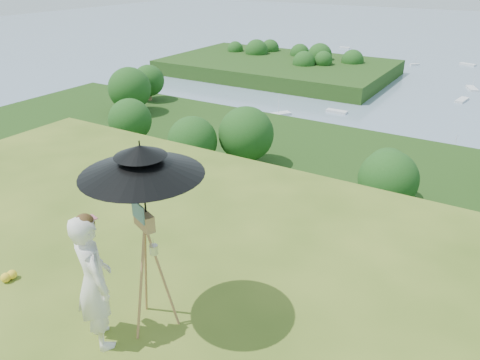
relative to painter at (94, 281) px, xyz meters
The scene contains 10 objects.
forest_slope 44.93m from the painter, 90.29° to the left, with size 140.00×56.00×22.00m, color #1B3D10.
shoreline_tier 82.30m from the painter, 90.13° to the left, with size 170.00×28.00×8.00m, color slate.
peninsula 173.59m from the painter, 116.08° to the left, with size 90.00×60.00×12.00m, color #1B3D10, non-canonical shape.
slope_trees 37.14m from the painter, 90.29° to the left, with size 110.00×50.00×6.00m, color #1B4414, non-canonical shape.
harbor_town 79.60m from the painter, 90.13° to the left, with size 110.00×22.00×5.00m, color beige, non-canonical shape.
moored_boats 163.77m from the painter, 94.54° to the left, with size 140.00×140.00×0.70m, color silver, non-canonical shape.
painter is the anchor object (origin of this frame).
field_easel 0.61m from the painter, 56.90° to the left, with size 0.63×0.63×1.67m, color #A16543, non-canonical shape.
sun_umbrella 1.22m from the painter, 57.43° to the left, with size 1.31×1.31×0.97m, color black, non-canonical shape.
painter_cap 0.78m from the painter, ahead, with size 0.20×0.24×0.10m, color #CA6E7E, non-canonical shape.
Camera 1 is at (3.68, -1.31, 3.97)m, focal length 35.00 mm.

